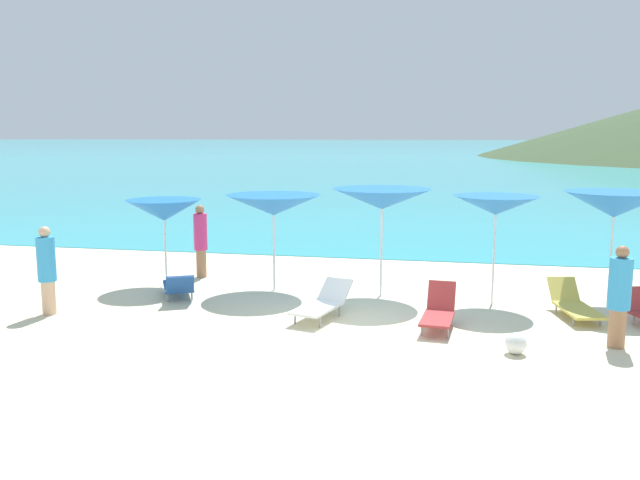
{
  "coord_description": "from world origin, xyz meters",
  "views": [
    {
      "loc": [
        1.66,
        -11.84,
        3.56
      ],
      "look_at": [
        -1.31,
        2.57,
        1.2
      ],
      "focal_mm": 36.97,
      "sensor_mm": 36.0,
      "label": 1
    }
  ],
  "objects_px": {
    "umbrella_3": "(496,205)",
    "beachgoer_1": "(619,295)",
    "umbrella_2": "(382,199)",
    "umbrella_1": "(273,205)",
    "lounge_chair_1": "(439,311)",
    "beach_ball": "(516,343)",
    "umbrella_0": "(164,210)",
    "lounge_chair_2": "(179,286)",
    "umbrella_4": "(614,205)",
    "lounge_chair_4": "(574,304)",
    "beachgoer_0": "(201,239)",
    "lounge_chair_3": "(323,302)",
    "beachgoer_2": "(47,268)"
  },
  "relations": [
    {
      "from": "umbrella_3",
      "to": "beachgoer_1",
      "type": "distance_m",
      "value": 3.4
    },
    {
      "from": "umbrella_3",
      "to": "umbrella_2",
      "type": "bearing_deg",
      "value": 174.43
    },
    {
      "from": "umbrella_1",
      "to": "umbrella_3",
      "type": "height_order",
      "value": "umbrella_3"
    },
    {
      "from": "lounge_chair_1",
      "to": "beach_ball",
      "type": "distance_m",
      "value": 1.78
    },
    {
      "from": "umbrella_0",
      "to": "beachgoer_1",
      "type": "distance_m",
      "value": 9.88
    },
    {
      "from": "beachgoer_1",
      "to": "lounge_chair_2",
      "type": "bearing_deg",
      "value": 115.2
    },
    {
      "from": "umbrella_4",
      "to": "lounge_chair_4",
      "type": "height_order",
      "value": "umbrella_4"
    },
    {
      "from": "beachgoer_0",
      "to": "lounge_chair_4",
      "type": "bearing_deg",
      "value": -132.19
    },
    {
      "from": "umbrella_2",
      "to": "umbrella_4",
      "type": "bearing_deg",
      "value": 3.41
    },
    {
      "from": "umbrella_0",
      "to": "umbrella_3",
      "type": "xyz_separation_m",
      "value": [
        7.53,
        -0.24,
        0.3
      ]
    },
    {
      "from": "lounge_chair_2",
      "to": "lounge_chair_4",
      "type": "distance_m",
      "value": 8.26
    },
    {
      "from": "umbrella_4",
      "to": "lounge_chair_3",
      "type": "xyz_separation_m",
      "value": [
        -5.74,
        -2.26,
        -1.82
      ]
    },
    {
      "from": "umbrella_2",
      "to": "lounge_chair_2",
      "type": "xyz_separation_m",
      "value": [
        -4.32,
        -1.12,
        -1.89
      ]
    },
    {
      "from": "beachgoer_0",
      "to": "umbrella_4",
      "type": "bearing_deg",
      "value": -123.94
    },
    {
      "from": "umbrella_2",
      "to": "lounge_chair_2",
      "type": "height_order",
      "value": "umbrella_2"
    },
    {
      "from": "lounge_chair_4",
      "to": "umbrella_3",
      "type": "bearing_deg",
      "value": 144.39
    },
    {
      "from": "lounge_chair_2",
      "to": "beach_ball",
      "type": "xyz_separation_m",
      "value": [
        6.93,
        -2.38,
        -0.1
      ]
    },
    {
      "from": "umbrella_2",
      "to": "beachgoer_1",
      "type": "relative_size",
      "value": 1.37
    },
    {
      "from": "umbrella_2",
      "to": "lounge_chair_3",
      "type": "xyz_separation_m",
      "value": [
        -0.92,
        -1.98,
        -1.87
      ]
    },
    {
      "from": "beachgoer_2",
      "to": "beach_ball",
      "type": "height_order",
      "value": "beachgoer_2"
    },
    {
      "from": "umbrella_1",
      "to": "umbrella_2",
      "type": "relative_size",
      "value": 0.96
    },
    {
      "from": "umbrella_1",
      "to": "lounge_chair_2",
      "type": "relative_size",
      "value": 1.4
    },
    {
      "from": "beachgoer_2",
      "to": "beach_ball",
      "type": "relative_size",
      "value": 4.96
    },
    {
      "from": "beachgoer_0",
      "to": "beachgoer_1",
      "type": "relative_size",
      "value": 1.05
    },
    {
      "from": "umbrella_0",
      "to": "lounge_chair_4",
      "type": "distance_m",
      "value": 9.24
    },
    {
      "from": "umbrella_0",
      "to": "lounge_chair_1",
      "type": "bearing_deg",
      "value": -19.45
    },
    {
      "from": "lounge_chair_2",
      "to": "beach_ball",
      "type": "relative_size",
      "value": 4.57
    },
    {
      "from": "umbrella_0",
      "to": "beachgoer_0",
      "type": "bearing_deg",
      "value": 65.51
    },
    {
      "from": "beachgoer_1",
      "to": "beach_ball",
      "type": "height_order",
      "value": "beachgoer_1"
    },
    {
      "from": "umbrella_1",
      "to": "umbrella_3",
      "type": "bearing_deg",
      "value": -3.46
    },
    {
      "from": "umbrella_0",
      "to": "beachgoer_2",
      "type": "xyz_separation_m",
      "value": [
        -1.21,
        -2.86,
        -0.87
      ]
    },
    {
      "from": "beachgoer_1",
      "to": "beachgoer_2",
      "type": "height_order",
      "value": "beachgoer_2"
    },
    {
      "from": "lounge_chair_1",
      "to": "beachgoer_1",
      "type": "distance_m",
      "value": 3.08
    },
    {
      "from": "umbrella_2",
      "to": "lounge_chair_1",
      "type": "height_order",
      "value": "umbrella_2"
    },
    {
      "from": "umbrella_0",
      "to": "umbrella_4",
      "type": "bearing_deg",
      "value": 1.6
    },
    {
      "from": "umbrella_4",
      "to": "umbrella_3",
      "type": "bearing_deg",
      "value": -167.84
    },
    {
      "from": "umbrella_4",
      "to": "umbrella_2",
      "type": "bearing_deg",
      "value": -176.59
    },
    {
      "from": "umbrella_3",
      "to": "beachgoer_0",
      "type": "distance_m",
      "value": 7.26
    },
    {
      "from": "umbrella_3",
      "to": "lounge_chair_4",
      "type": "xyz_separation_m",
      "value": [
        1.53,
        -0.68,
        -1.85
      ]
    },
    {
      "from": "lounge_chair_3",
      "to": "lounge_chair_4",
      "type": "height_order",
      "value": "lounge_chair_4"
    },
    {
      "from": "umbrella_0",
      "to": "lounge_chair_1",
      "type": "relative_size",
      "value": 1.47
    },
    {
      "from": "umbrella_1",
      "to": "lounge_chair_1",
      "type": "height_order",
      "value": "umbrella_1"
    },
    {
      "from": "lounge_chair_2",
      "to": "lounge_chair_1",
      "type": "bearing_deg",
      "value": 141.27
    },
    {
      "from": "umbrella_1",
      "to": "umbrella_3",
      "type": "distance_m",
      "value": 4.88
    },
    {
      "from": "lounge_chair_2",
      "to": "lounge_chair_4",
      "type": "relative_size",
      "value": 0.92
    },
    {
      "from": "lounge_chair_3",
      "to": "lounge_chair_4",
      "type": "xyz_separation_m",
      "value": [
        4.85,
        1.07,
        -0.05
      ]
    },
    {
      "from": "umbrella_3",
      "to": "lounge_chair_1",
      "type": "height_order",
      "value": "umbrella_3"
    },
    {
      "from": "beach_ball",
      "to": "beachgoer_2",
      "type": "bearing_deg",
      "value": 175.89
    },
    {
      "from": "beach_ball",
      "to": "umbrella_3",
      "type": "bearing_deg",
      "value": 93.74
    },
    {
      "from": "beachgoer_1",
      "to": "beachgoer_2",
      "type": "distance_m",
      "value": 10.64
    }
  ]
}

